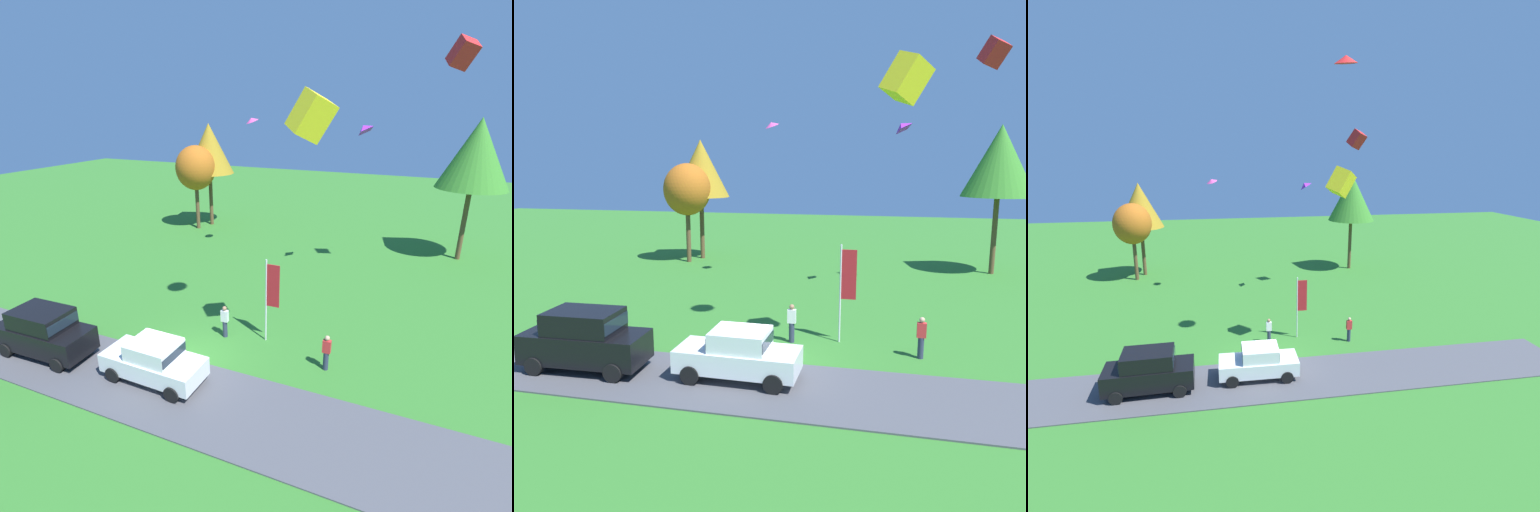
{
  "view_description": "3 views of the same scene",
  "coord_description": "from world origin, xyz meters",
  "views": [
    {
      "loc": [
        9.09,
        -12.96,
        10.97
      ],
      "look_at": [
        0.82,
        6.35,
        3.15
      ],
      "focal_mm": 28.0,
      "sensor_mm": 36.0,
      "label": 1
    },
    {
      "loc": [
        4.39,
        -17.79,
        7.61
      ],
      "look_at": [
        -0.52,
        3.71,
        3.6
      ],
      "focal_mm": 35.0,
      "sensor_mm": 36.0,
      "label": 2
    },
    {
      "loc": [
        -2.48,
        -21.86,
        12.13
      ],
      "look_at": [
        1.94,
        4.03,
        5.64
      ],
      "focal_mm": 28.0,
      "sensor_mm": 36.0,
      "label": 3
    }
  ],
  "objects": [
    {
      "name": "car_sedan_near_entrance",
      "position": [
        -0.44,
        -1.61,
        1.04
      ],
      "size": [
        4.43,
        2.02,
        1.84
      ],
      "color": "white",
      "rests_on": "ground"
    },
    {
      "name": "person_watching_sky",
      "position": [
        0.69,
        2.67,
        0.88
      ],
      "size": [
        0.36,
        0.24,
        1.71
      ],
      "color": "#2D334C",
      "rests_on": "ground"
    },
    {
      "name": "kite_box_near_flag",
      "position": [
        9.92,
        12.87,
        13.68
      ],
      "size": [
        1.7,
        1.66,
        1.86
      ],
      "primitive_type": "cube",
      "rotation": [
        0.52,
        0.3,
        0.49
      ],
      "color": "red"
    },
    {
      "name": "car_suv_mid_row",
      "position": [
        -6.3,
        -2.02,
        1.3
      ],
      "size": [
        4.65,
        2.16,
        2.28
      ],
      "color": "black",
      "rests_on": "ground"
    },
    {
      "name": "kite_diamond_over_trees",
      "position": [
        5.15,
        12.49,
        9.8
      ],
      "size": [
        1.08,
        1.11,
        0.74
      ],
      "primitive_type": "pyramid",
      "rotation": [
        -0.58,
        0.0,
        1.28
      ],
      "color": "purple"
    },
    {
      "name": "ground_plane",
      "position": [
        0.0,
        0.0,
        0.0
      ],
      "size": [
        120.0,
        120.0,
        0.0
      ],
      "primitive_type": "plane",
      "color": "#337528"
    },
    {
      "name": "flag_banner",
      "position": [
        2.94,
        3.19,
        2.74
      ],
      "size": [
        0.71,
        0.08,
        4.32
      ],
      "color": "silver",
      "rests_on": "ground"
    },
    {
      "name": "person_on_lawn",
      "position": [
        6.05,
        2.0,
        0.88
      ],
      "size": [
        0.36,
        0.24,
        1.71
      ],
      "color": "#2D334C",
      "rests_on": "ground"
    },
    {
      "name": "tree_center_back",
      "position": [
        -10.19,
        20.86,
        7.34
      ],
      "size": [
        4.58,
        4.58,
        9.66
      ],
      "color": "brown",
      "rests_on": "ground"
    },
    {
      "name": "kite_delta_high_left",
      "position": [
        4.92,
        1.15,
        17.4
      ],
      "size": [
        1.78,
        1.8,
        0.6
      ],
      "primitive_type": "cone",
      "rotation": [
        0.14,
        0.0,
        5.86
      ],
      "color": "red"
    },
    {
      "name": "tree_far_right",
      "position": [
        -10.7,
        19.12,
        5.73
      ],
      "size": [
        3.69,
        3.69,
        7.8
      ],
      "color": "brown",
      "rests_on": "ground"
    },
    {
      "name": "pavement_strip",
      "position": [
        0.0,
        -2.01,
        0.03
      ],
      "size": [
        36.0,
        4.4,
        0.06
      ],
      "primitive_type": "cube",
      "color": "#4C4C51",
      "rests_on": "ground"
    },
    {
      "name": "kite_box_trailing_tail",
      "position": [
        5.0,
        1.55,
        10.69
      ],
      "size": [
        1.98,
        1.56,
        1.97
      ],
      "primitive_type": "cube",
      "rotation": [
        -0.43,
        0.3,
        5.42
      ],
      "color": "yellow"
    },
    {
      "name": "tree_left_of_center",
      "position": [
        12.05,
        19.68,
        7.9
      ],
      "size": [
        4.92,
        4.92,
        10.39
      ],
      "color": "brown",
      "rests_on": "ground"
    },
    {
      "name": "kite_delta_low_drifter",
      "position": [
        -2.76,
        13.95,
        10.18
      ],
      "size": [
        1.3,
        1.29,
        0.57
      ],
      "primitive_type": "cone",
      "rotation": [
        0.36,
        0.0,
        5.32
      ],
      "color": "#EA4C9E"
    }
  ]
}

